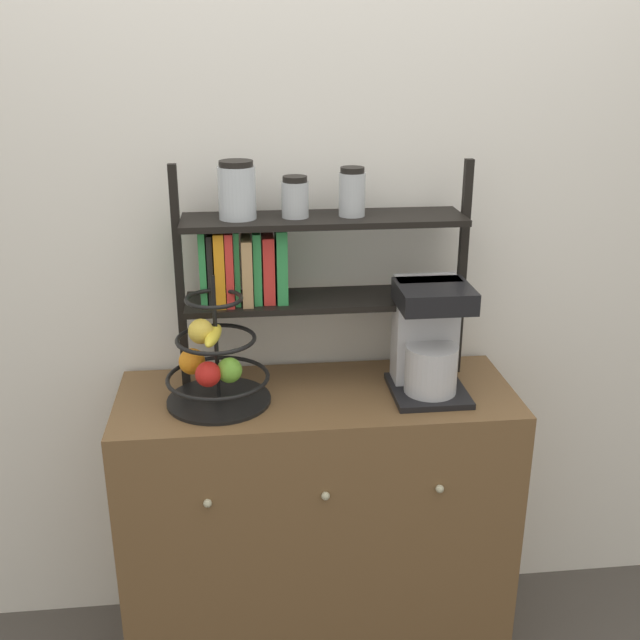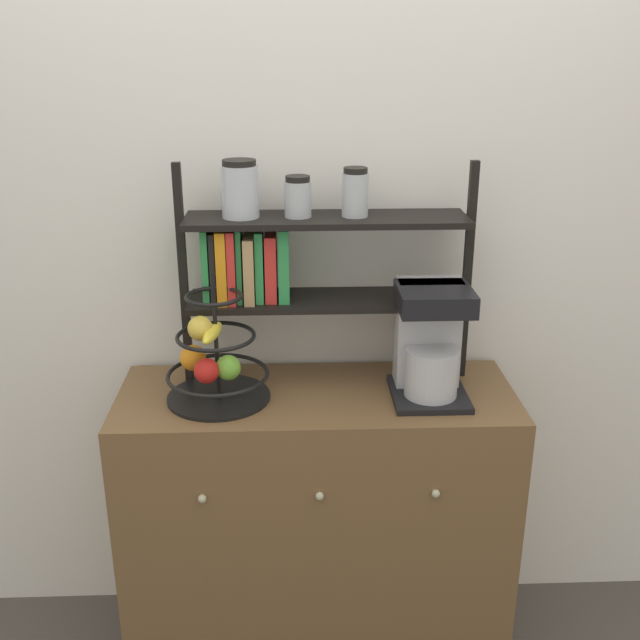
# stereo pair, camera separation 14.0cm
# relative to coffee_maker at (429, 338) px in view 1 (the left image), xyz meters

# --- Properties ---
(wall_back) EXTENTS (7.00, 0.05, 2.60)m
(wall_back) POSITION_rel_coffee_maker_xyz_m (-0.33, 0.28, 0.21)
(wall_back) COLOR silver
(wall_back) RESTS_ON ground_plane
(sideboard) EXTENTS (1.17, 0.46, 0.92)m
(sideboard) POSITION_rel_coffee_maker_xyz_m (-0.33, 0.01, -0.63)
(sideboard) COLOR brown
(sideboard) RESTS_ON ground_plane
(coffee_maker) EXTENTS (0.22, 0.24, 0.34)m
(coffee_maker) POSITION_rel_coffee_maker_xyz_m (0.00, 0.00, 0.00)
(coffee_maker) COLOR black
(coffee_maker) RESTS_ON sideboard
(fruit_stand) EXTENTS (0.30, 0.30, 0.38)m
(fruit_stand) POSITION_rel_coffee_maker_xyz_m (-0.62, -0.02, -0.04)
(fruit_stand) COLOR black
(fruit_stand) RESTS_ON sideboard
(shelf_hutch) EXTENTS (0.86, 0.20, 0.67)m
(shelf_hutch) POSITION_rel_coffee_maker_xyz_m (-0.41, 0.13, 0.24)
(shelf_hutch) COLOR black
(shelf_hutch) RESTS_ON sideboard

